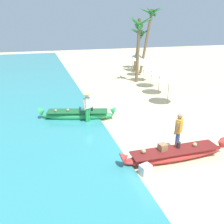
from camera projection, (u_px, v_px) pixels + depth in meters
The scene contains 16 objects.
ground_plane at pixel (162, 144), 10.76m from camera, with size 80.00×80.00×0.00m, color beige.
boat_red_foreground at pixel (175, 154), 9.53m from camera, with size 4.78×0.89×0.74m.
boat_green_midground at pixel (78, 115), 13.44m from camera, with size 4.38×1.89×0.83m.
person_vendor_hatted at pixel (87, 105), 12.66m from camera, with size 0.58×0.46×1.82m.
person_tourist_customer at pixel (178, 130), 9.95m from camera, with size 0.56×0.50×1.72m.
parasol_row_0 at pixel (169, 79), 15.58m from camera, with size 1.60×1.60×1.91m.
parasol_row_1 at pixel (160, 72), 17.78m from camera, with size 1.60×1.60×1.91m.
parasol_row_2 at pixel (152, 67), 19.72m from camera, with size 1.60×1.60×1.91m.
parasol_row_3 at pixel (144, 62), 21.82m from camera, with size 1.60×1.60×1.91m.
parasol_row_4 at pixel (139, 59), 24.11m from camera, with size 1.60×1.60×1.91m.
parasol_row_5 at pixel (137, 56), 26.28m from camera, with size 1.60×1.60×1.91m.
parasol_row_6 at pixel (133, 53), 28.41m from camera, with size 1.60×1.60×1.91m.
palm_tree_tall_inland at pixel (150, 21), 24.16m from camera, with size 2.59×2.74×6.85m.
palm_tree_leaning_seaward at pixel (140, 30), 20.40m from camera, with size 2.84×2.80×5.90m.
palm_tree_mid_cluster at pixel (140, 36), 24.97m from camera, with size 2.48×2.78×4.85m.
cooler_box at pixel (145, 169), 8.61m from camera, with size 0.42×0.31×0.39m, color silver.
Camera 1 is at (-5.05, -8.37, 5.29)m, focal length 37.32 mm.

